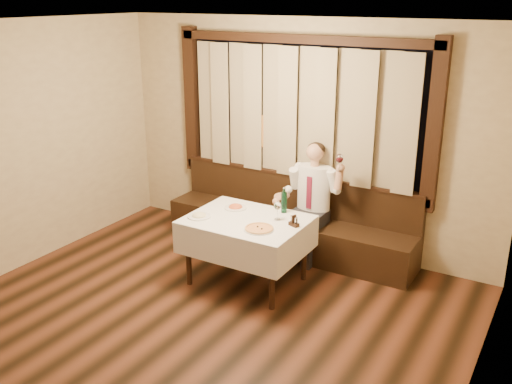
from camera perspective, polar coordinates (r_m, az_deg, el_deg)
The scene contains 10 objects.
room at distance 5.31m, azimuth -5.07°, elevation 2.23°, with size 5.01×6.01×2.81m.
banquette at distance 7.13m, azimuth 3.35°, elevation -3.34°, with size 3.20×0.61×0.94m.
dining_table at distance 6.17m, azimuth -0.94°, elevation -3.59°, with size 1.27×0.97×0.76m.
pizza at distance 5.84m, azimuth 0.31°, elevation -3.68°, with size 0.31×0.31×0.03m.
pasta_red at distance 6.41m, azimuth -2.07°, elevation -1.36°, with size 0.25×0.25×0.08m.
pasta_cream at distance 6.19m, azimuth -5.73°, elevation -2.21°, with size 0.25×0.25×0.09m.
green_bottle at distance 6.27m, azimuth 2.82°, elevation -0.99°, with size 0.06×0.06×0.29m.
table_wine_glass at distance 6.05m, azimuth 2.15°, elevation -1.47°, with size 0.08×0.08×0.21m.
cruet_caddy at distance 5.94m, azimuth 3.81°, elevation -3.02°, with size 0.12×0.09×0.12m.
seated_man at distance 6.74m, azimuth 5.58°, elevation -0.12°, with size 0.78×0.58×1.41m.
Camera 1 is at (2.96, -3.16, 3.05)m, focal length 40.00 mm.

